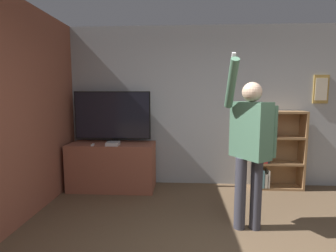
% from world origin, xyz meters
% --- Properties ---
extents(wall_back, '(7.06, 0.09, 2.70)m').
position_xyz_m(wall_back, '(0.00, 2.91, 1.35)').
color(wall_back, '#9EA3A8').
rests_on(wall_back, ground_plane).
extents(wall_side_brick, '(0.06, 4.48, 2.70)m').
position_xyz_m(wall_side_brick, '(-2.56, 1.44, 1.35)').
color(wall_side_brick, '#93513D').
rests_on(wall_side_brick, ground_plane).
extents(tv_ledge, '(1.39, 0.58, 0.77)m').
position_xyz_m(tv_ledge, '(-1.77, 2.54, 0.38)').
color(tv_ledge, '#93513D').
rests_on(tv_ledge, ground_plane).
extents(television, '(1.26, 0.22, 0.85)m').
position_xyz_m(television, '(-1.77, 2.62, 1.20)').
color(television, black).
rests_on(television, tv_ledge).
extents(game_console, '(0.19, 0.20, 0.05)m').
position_xyz_m(game_console, '(-1.71, 2.38, 0.79)').
color(game_console, silver).
rests_on(game_console, tv_ledge).
extents(remote_loose, '(0.06, 0.14, 0.02)m').
position_xyz_m(remote_loose, '(-2.02, 2.34, 0.78)').
color(remote_loose, white).
rests_on(remote_loose, tv_ledge).
extents(bookshelf, '(0.78, 0.28, 1.29)m').
position_xyz_m(bookshelf, '(0.91, 2.73, 0.63)').
color(bookshelf, '#997047').
rests_on(bookshelf, ground_plane).
extents(person, '(0.59, 0.57, 1.99)m').
position_xyz_m(person, '(0.15, 1.33, 1.03)').
color(person, '#383842').
rests_on(person, ground_plane).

